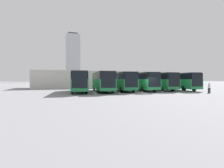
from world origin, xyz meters
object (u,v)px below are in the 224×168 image
at_px(bus_3, 122,81).
at_px(bus_5, 79,81).
at_px(pedestrian, 209,87).
at_px(bus_4, 102,81).
at_px(bus_1, 158,81).
at_px(bus_2, 141,81).
at_px(bus_0, 178,81).

bearing_deg(bus_3, bus_5, 10.68).
distance_m(bus_3, bus_5, 8.06).
bearing_deg(pedestrian, bus_4, 7.42).
height_order(bus_1, bus_4, same).
xyz_separation_m(bus_1, bus_2, (4.02, 0.25, 0.00)).
distance_m(bus_2, bus_5, 12.08).
bearing_deg(bus_0, bus_1, -6.11).
distance_m(bus_0, bus_5, 20.13).
relative_size(bus_3, bus_4, 1.00).
distance_m(bus_4, pedestrian, 17.42).
height_order(bus_1, bus_5, same).
bearing_deg(bus_2, bus_3, 4.95).
distance_m(bus_0, bus_1, 4.14).
bearing_deg(bus_1, bus_4, 11.82).
bearing_deg(bus_3, bus_0, -176.80).
distance_m(bus_2, bus_4, 8.08).
relative_size(bus_0, bus_5, 1.00).
bearing_deg(bus_0, bus_2, 2.33).
distance_m(bus_3, pedestrian, 14.55).
bearing_deg(bus_3, bus_2, -175.05).
bearing_deg(bus_0, bus_5, 6.19).
bearing_deg(bus_5, bus_4, -178.13).
xyz_separation_m(bus_0, bus_2, (8.05, -0.72, 0.00)).
bearing_deg(bus_4, bus_3, -160.65).
relative_size(bus_0, pedestrian, 7.29).
xyz_separation_m(bus_0, pedestrian, (0.83, 8.29, -1.01)).
xyz_separation_m(bus_2, bus_3, (4.02, -0.17, 0.00)).
bearing_deg(pedestrian, bus_3, -3.19).
xyz_separation_m(bus_4, bus_5, (4.02, -0.39, 0.00)).
height_order(bus_2, pedestrian, bus_2).
bearing_deg(bus_4, bus_1, -168.18).
height_order(bus_3, bus_5, same).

